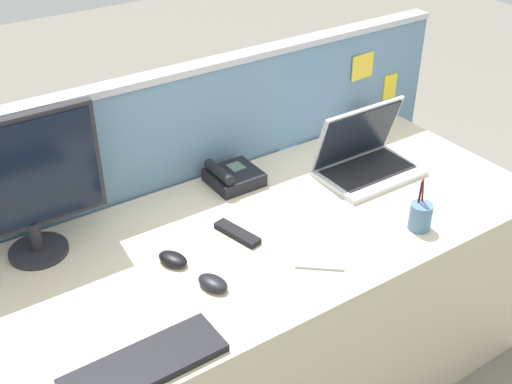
{
  "coord_description": "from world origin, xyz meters",
  "views": [
    {
      "loc": [
        -0.97,
        -1.39,
        1.95
      ],
      "look_at": [
        0.0,
        0.05,
        0.85
      ],
      "focal_mm": 45.31,
      "sensor_mm": 36.0,
      "label": 1
    }
  ],
  "objects_px": {
    "computer_mouse_left_hand": "(173,259)",
    "coffee_mug": "(368,121)",
    "computer_mouse_right_hand": "(213,283)",
    "desktop_monitor": "(23,182)",
    "cell_phone_silver_slab": "(319,262)",
    "keyboard_main": "(145,365)",
    "laptop": "(364,156)",
    "tv_remote": "(237,233)",
    "pen_cup": "(420,216)",
    "desk_phone": "(232,177)"
  },
  "relations": [
    {
      "from": "computer_mouse_left_hand",
      "to": "coffee_mug",
      "type": "xyz_separation_m",
      "value": [
        1.07,
        0.32,
        0.04
      ]
    },
    {
      "from": "computer_mouse_right_hand",
      "to": "coffee_mug",
      "type": "height_order",
      "value": "coffee_mug"
    },
    {
      "from": "desktop_monitor",
      "to": "computer_mouse_right_hand",
      "type": "distance_m",
      "value": 0.62
    },
    {
      "from": "cell_phone_silver_slab",
      "to": "keyboard_main",
      "type": "bearing_deg",
      "value": 137.82
    },
    {
      "from": "computer_mouse_right_hand",
      "to": "laptop",
      "type": "bearing_deg",
      "value": 0.68
    },
    {
      "from": "keyboard_main",
      "to": "tv_remote",
      "type": "xyz_separation_m",
      "value": [
        0.49,
        0.34,
        -0.0
      ]
    },
    {
      "from": "laptop",
      "to": "computer_mouse_right_hand",
      "type": "bearing_deg",
      "value": -162.5
    },
    {
      "from": "tv_remote",
      "to": "coffee_mug",
      "type": "height_order",
      "value": "coffee_mug"
    },
    {
      "from": "laptop",
      "to": "keyboard_main",
      "type": "bearing_deg",
      "value": -159.06
    },
    {
      "from": "coffee_mug",
      "to": "desktop_monitor",
      "type": "bearing_deg",
      "value": -178.64
    },
    {
      "from": "desktop_monitor",
      "to": "pen_cup",
      "type": "xyz_separation_m",
      "value": [
        1.06,
        -0.57,
        -0.2
      ]
    },
    {
      "from": "desktop_monitor",
      "to": "computer_mouse_left_hand",
      "type": "relative_size",
      "value": 4.7
    },
    {
      "from": "cell_phone_silver_slab",
      "to": "computer_mouse_left_hand",
      "type": "bearing_deg",
      "value": 96.36
    },
    {
      "from": "desk_phone",
      "to": "coffee_mug",
      "type": "bearing_deg",
      "value": 2.5
    },
    {
      "from": "computer_mouse_right_hand",
      "to": "tv_remote",
      "type": "distance_m",
      "value": 0.26
    },
    {
      "from": "desktop_monitor",
      "to": "keyboard_main",
      "type": "distance_m",
      "value": 0.66
    },
    {
      "from": "desk_phone",
      "to": "tv_remote",
      "type": "xyz_separation_m",
      "value": [
        -0.16,
        -0.28,
        -0.02
      ]
    },
    {
      "from": "computer_mouse_right_hand",
      "to": "coffee_mug",
      "type": "bearing_deg",
      "value": 8.18
    },
    {
      "from": "tv_remote",
      "to": "desk_phone",
      "type": "bearing_deg",
      "value": 47.27
    },
    {
      "from": "computer_mouse_right_hand",
      "to": "coffee_mug",
      "type": "relative_size",
      "value": 0.9
    },
    {
      "from": "computer_mouse_left_hand",
      "to": "tv_remote",
      "type": "xyz_separation_m",
      "value": [
        0.23,
        0.01,
        -0.01
      ]
    },
    {
      "from": "computer_mouse_right_hand",
      "to": "computer_mouse_left_hand",
      "type": "height_order",
      "value": "same"
    },
    {
      "from": "desk_phone",
      "to": "keyboard_main",
      "type": "bearing_deg",
      "value": -136.3
    },
    {
      "from": "desktop_monitor",
      "to": "computer_mouse_right_hand",
      "type": "height_order",
      "value": "desktop_monitor"
    },
    {
      "from": "desktop_monitor",
      "to": "coffee_mug",
      "type": "bearing_deg",
      "value": 1.36
    },
    {
      "from": "keyboard_main",
      "to": "pen_cup",
      "type": "distance_m",
      "value": 1.0
    },
    {
      "from": "laptop",
      "to": "keyboard_main",
      "type": "height_order",
      "value": "laptop"
    },
    {
      "from": "desk_phone",
      "to": "keyboard_main",
      "type": "height_order",
      "value": "desk_phone"
    },
    {
      "from": "computer_mouse_right_hand",
      "to": "tv_remote",
      "type": "bearing_deg",
      "value": 24.86
    },
    {
      "from": "desktop_monitor",
      "to": "computer_mouse_left_hand",
      "type": "bearing_deg",
      "value": -41.72
    },
    {
      "from": "keyboard_main",
      "to": "pen_cup",
      "type": "bearing_deg",
      "value": 1.96
    },
    {
      "from": "computer_mouse_right_hand",
      "to": "coffee_mug",
      "type": "distance_m",
      "value": 1.13
    },
    {
      "from": "computer_mouse_left_hand",
      "to": "cell_phone_silver_slab",
      "type": "relative_size",
      "value": 0.68
    },
    {
      "from": "coffee_mug",
      "to": "pen_cup",
      "type": "bearing_deg",
      "value": -118.28
    },
    {
      "from": "desk_phone",
      "to": "tv_remote",
      "type": "height_order",
      "value": "desk_phone"
    },
    {
      "from": "computer_mouse_right_hand",
      "to": "computer_mouse_left_hand",
      "type": "relative_size",
      "value": 1.0
    },
    {
      "from": "laptop",
      "to": "coffee_mug",
      "type": "bearing_deg",
      "value": 44.77
    },
    {
      "from": "computer_mouse_right_hand",
      "to": "pen_cup",
      "type": "height_order",
      "value": "pen_cup"
    },
    {
      "from": "laptop",
      "to": "computer_mouse_right_hand",
      "type": "distance_m",
      "value": 0.84
    },
    {
      "from": "coffee_mug",
      "to": "computer_mouse_right_hand",
      "type": "bearing_deg",
      "value": -155.01
    },
    {
      "from": "computer_mouse_right_hand",
      "to": "tv_remote",
      "type": "relative_size",
      "value": 0.59
    },
    {
      "from": "pen_cup",
      "to": "coffee_mug",
      "type": "bearing_deg",
      "value": 61.72
    },
    {
      "from": "desk_phone",
      "to": "desktop_monitor",
      "type": "bearing_deg",
      "value": -179.72
    },
    {
      "from": "keyboard_main",
      "to": "pen_cup",
      "type": "xyz_separation_m",
      "value": [
        1.0,
        0.04,
        0.04
      ]
    },
    {
      "from": "keyboard_main",
      "to": "computer_mouse_left_hand",
      "type": "height_order",
      "value": "computer_mouse_left_hand"
    },
    {
      "from": "desktop_monitor",
      "to": "computer_mouse_right_hand",
      "type": "bearing_deg",
      "value": -50.92
    },
    {
      "from": "desk_phone",
      "to": "computer_mouse_right_hand",
      "type": "bearing_deg",
      "value": -127.88
    },
    {
      "from": "laptop",
      "to": "coffee_mug",
      "type": "height_order",
      "value": "laptop"
    },
    {
      "from": "cell_phone_silver_slab",
      "to": "desk_phone",
      "type": "bearing_deg",
      "value": 37.38
    },
    {
      "from": "desktop_monitor",
      "to": "laptop",
      "type": "bearing_deg",
      "value": -9.5
    }
  ]
}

